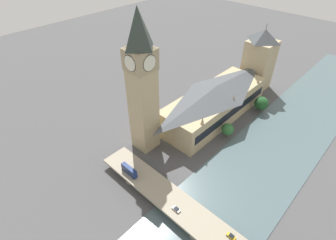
{
  "coord_description": "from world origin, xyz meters",
  "views": [
    {
      "loc": [
        -63.05,
        124.3,
        113.22
      ],
      "look_at": [
        22.7,
        33.9,
        17.0
      ],
      "focal_mm": 28.0,
      "sensor_mm": 36.0,
      "label": 1
    }
  ],
  "objects_px": {
    "clock_tower": "(142,83)",
    "road_bridge": "(202,225)",
    "car_southbound_lead": "(176,209)",
    "double_decker_bus_lead": "(129,170)",
    "parliament_hall": "(215,102)",
    "car_northbound_mid": "(231,236)",
    "victoria_tower": "(259,60)"
  },
  "relations": [
    {
      "from": "victoria_tower",
      "to": "clock_tower",
      "type": "bearing_deg",
      "value": 83.23
    },
    {
      "from": "clock_tower",
      "to": "parliament_hall",
      "type": "bearing_deg",
      "value": -103.85
    },
    {
      "from": "clock_tower",
      "to": "road_bridge",
      "type": "relative_size",
      "value": 0.65
    },
    {
      "from": "victoria_tower",
      "to": "double_decker_bus_lead",
      "type": "distance_m",
      "value": 137.26
    },
    {
      "from": "car_northbound_mid",
      "to": "car_southbound_lead",
      "type": "height_order",
      "value": "car_northbound_mid"
    },
    {
      "from": "clock_tower",
      "to": "victoria_tower",
      "type": "bearing_deg",
      "value": -96.77
    },
    {
      "from": "parliament_hall",
      "to": "car_northbound_mid",
      "type": "bearing_deg",
      "value": 129.94
    },
    {
      "from": "clock_tower",
      "to": "car_northbound_mid",
      "type": "distance_m",
      "value": 84.69
    },
    {
      "from": "clock_tower",
      "to": "car_southbound_lead",
      "type": "relative_size",
      "value": 20.19
    },
    {
      "from": "parliament_hall",
      "to": "victoria_tower",
      "type": "bearing_deg",
      "value": -89.94
    },
    {
      "from": "parliament_hall",
      "to": "car_northbound_mid",
      "type": "distance_m",
      "value": 93.96
    },
    {
      "from": "road_bridge",
      "to": "parliament_hall",
      "type": "bearing_deg",
      "value": -57.86
    },
    {
      "from": "parliament_hall",
      "to": "car_northbound_mid",
      "type": "height_order",
      "value": "parliament_hall"
    },
    {
      "from": "victoria_tower",
      "to": "car_southbound_lead",
      "type": "bearing_deg",
      "value": 104.27
    },
    {
      "from": "double_decker_bus_lead",
      "to": "clock_tower",
      "type": "bearing_deg",
      "value": -59.58
    },
    {
      "from": "car_northbound_mid",
      "to": "car_southbound_lead",
      "type": "bearing_deg",
      "value": 13.94
    },
    {
      "from": "double_decker_bus_lead",
      "to": "car_northbound_mid",
      "type": "bearing_deg",
      "value": -173.02
    },
    {
      "from": "victoria_tower",
      "to": "parliament_hall",
      "type": "bearing_deg",
      "value": 90.06
    },
    {
      "from": "road_bridge",
      "to": "victoria_tower",
      "type": "bearing_deg",
      "value": -70.33
    },
    {
      "from": "clock_tower",
      "to": "double_decker_bus_lead",
      "type": "xyz_separation_m",
      "value": [
        -14.92,
        25.4,
        -36.11
      ]
    },
    {
      "from": "parliament_hall",
      "to": "road_bridge",
      "type": "bearing_deg",
      "value": 122.14
    },
    {
      "from": "parliament_hall",
      "to": "clock_tower",
      "type": "relative_size",
      "value": 1.04
    },
    {
      "from": "road_bridge",
      "to": "car_northbound_mid",
      "type": "distance_m",
      "value": 13.41
    },
    {
      "from": "road_bridge",
      "to": "car_southbound_lead",
      "type": "height_order",
      "value": "car_southbound_lead"
    },
    {
      "from": "double_decker_bus_lead",
      "to": "parliament_hall",
      "type": "bearing_deg",
      "value": -88.77
    },
    {
      "from": "victoria_tower",
      "to": "double_decker_bus_lead",
      "type": "relative_size",
      "value": 5.08
    },
    {
      "from": "victoria_tower",
      "to": "car_northbound_mid",
      "type": "xyz_separation_m",
      "value": [
        -60.24,
        129.13,
        -18.15
      ]
    },
    {
      "from": "road_bridge",
      "to": "car_southbound_lead",
      "type": "bearing_deg",
      "value": 12.37
    },
    {
      "from": "clock_tower",
      "to": "road_bridge",
      "type": "height_order",
      "value": "clock_tower"
    },
    {
      "from": "victoria_tower",
      "to": "double_decker_bus_lead",
      "type": "xyz_separation_m",
      "value": [
        -1.75,
        136.29,
        -16.18
      ]
    },
    {
      "from": "car_southbound_lead",
      "to": "road_bridge",
      "type": "bearing_deg",
      "value": -167.63
    },
    {
      "from": "victoria_tower",
      "to": "car_southbound_lead",
      "type": "xyz_separation_m",
      "value": [
        -34.47,
        135.52,
        -18.2
      ]
    }
  ]
}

